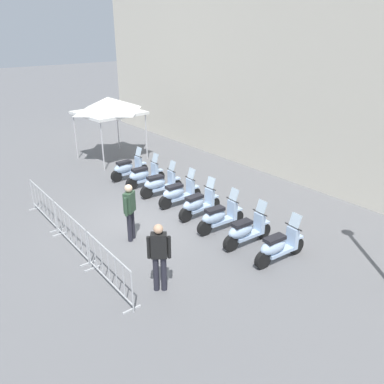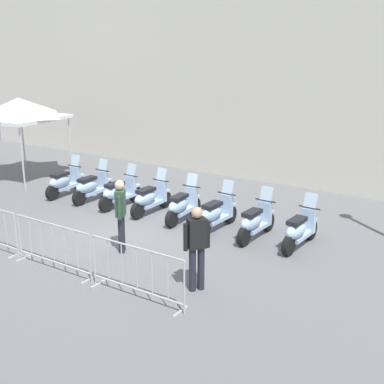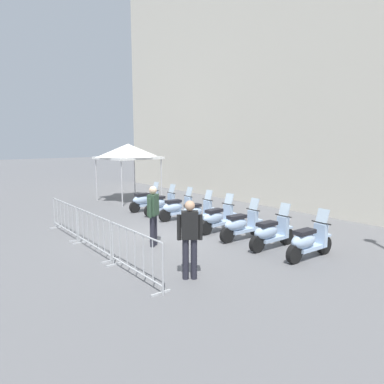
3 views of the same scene
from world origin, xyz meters
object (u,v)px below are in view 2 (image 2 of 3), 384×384
object	(u,v)px
motorcycle_0	(64,182)
officer_near_row_end	(121,212)
motorcycle_4	(182,206)
canopy_tent	(19,109)
motorcycle_3	(150,199)
motorcycle_5	(216,214)
barrier_segment_1	(53,247)
motorcycle_7	(299,230)
officer_mid_plaza	(197,244)
motorcycle_6	(255,222)
motorcycle_2	(119,193)
barrier_segment_2	(137,273)
motorcycle_1	(92,187)

from	to	relation	value
motorcycle_0	officer_near_row_end	bearing A→B (deg)	-34.03
motorcycle_0	officer_near_row_end	distance (m)	5.15
motorcycle_4	officer_near_row_end	distance (m)	2.54
canopy_tent	motorcycle_3	bearing A→B (deg)	-11.81
motorcycle_3	motorcycle_5	bearing A→B (deg)	-8.85
motorcycle_4	barrier_segment_1	bearing A→B (deg)	-103.87
motorcycle_0	officer_near_row_end	xyz separation A→B (m)	(4.25, -2.87, 0.53)
motorcycle_7	officer_near_row_end	xyz separation A→B (m)	(-3.64, -2.10, 0.53)
motorcycle_7	officer_mid_plaza	bearing A→B (deg)	-111.73
motorcycle_0	barrier_segment_1	size ratio (longest dim) A/B	0.78
motorcycle_4	motorcycle_6	xyz separation A→B (m)	(2.24, -0.31, 0.00)
motorcycle_5	motorcycle_7	size ratio (longest dim) A/B	1.00
motorcycle_6	motorcycle_7	bearing A→B (deg)	-2.68
motorcycle_3	canopy_tent	xyz separation A→B (m)	(-6.17, 1.29, 2.06)
motorcycle_2	motorcycle_4	distance (m)	2.28
motorcycle_6	barrier_segment_2	xyz separation A→B (m)	(-0.93, -3.90, 0.07)
motorcycle_3	motorcycle_4	world-z (taller)	same
canopy_tent	motorcycle_4	bearing A→B (deg)	-11.15
motorcycle_5	officer_near_row_end	bearing A→B (deg)	-121.27
motorcycle_0	barrier_segment_2	distance (m)	7.43
motorcycle_3	officer_near_row_end	distance (m)	2.81
motorcycle_1	motorcycle_3	distance (m)	2.26
motorcycle_0	motorcycle_6	world-z (taller)	same
motorcycle_6	motorcycle_5	bearing A→B (deg)	174.32
motorcycle_3	barrier_segment_2	distance (m)	5.00
motorcycle_6	motorcycle_4	bearing A→B (deg)	172.04
motorcycle_3	officer_mid_plaza	xyz separation A→B (m)	(3.30, -3.53, 0.53)
motorcycle_2	motorcycle_3	world-z (taller)	same
motorcycle_3	motorcycle_6	distance (m)	3.40
motorcycle_2	canopy_tent	bearing A→B (deg)	166.51
motorcycle_0	officer_near_row_end	size ratio (longest dim) A/B	1.00
motorcycle_1	motorcycle_4	xyz separation A→B (m)	(3.39, -0.35, 0.00)
motorcycle_2	barrier_segment_1	distance (m)	4.40
motorcycle_6	canopy_tent	distance (m)	9.91
motorcycle_4	motorcycle_5	xyz separation A→B (m)	(1.11, -0.20, 0.00)
motorcycle_1	barrier_segment_1	bearing A→B (deg)	-60.95
motorcycle_5	barrier_segment_2	bearing A→B (deg)	-87.13
motorcycle_5	officer_near_row_end	xyz separation A→B (m)	(-1.38, -2.27, 0.53)
motorcycle_3	motorcycle_6	bearing A→B (deg)	-7.79
motorcycle_1	motorcycle_3	size ratio (longest dim) A/B	1.00
motorcycle_4	barrier_segment_2	world-z (taller)	motorcycle_4
motorcycle_2	barrier_segment_2	size ratio (longest dim) A/B	0.78
motorcycle_0	motorcycle_1	bearing A→B (deg)	-2.46
motorcycle_2	officer_mid_plaza	world-z (taller)	officer_mid_plaza
motorcycle_5	officer_near_row_end	world-z (taller)	officer_near_row_end
officer_near_row_end	officer_mid_plaza	bearing A→B (deg)	-20.57
motorcycle_5	officer_mid_plaza	bearing A→B (deg)	-71.61
motorcycle_1	barrier_segment_1	xyz separation A→B (m)	(2.40, -4.33, 0.07)
motorcycle_7	motorcycle_0	bearing A→B (deg)	174.46
motorcycle_4	officer_near_row_end	world-z (taller)	officer_near_row_end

